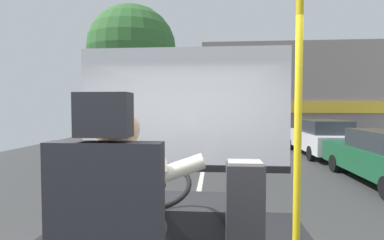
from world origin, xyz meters
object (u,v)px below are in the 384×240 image
(steering_console, at_px, (165,220))
(handrail_pole, at_px, (298,148))
(bus_driver, at_px, (122,210))
(fare_box, at_px, (244,216))
(parked_car_white, at_px, (321,137))

(steering_console, height_order, handrail_pole, handrail_pole)
(steering_console, bearing_deg, bus_driver, -90.00)
(handrail_pole, relative_size, fare_box, 2.37)
(fare_box, relative_size, parked_car_white, 0.19)
(fare_box, bearing_deg, bus_driver, -129.32)
(steering_console, distance_m, handrail_pole, 1.43)
(steering_console, height_order, fare_box, fare_box)
(handrail_pole, bearing_deg, steering_console, 141.45)
(bus_driver, bearing_deg, handrail_pole, 24.70)
(handrail_pole, bearing_deg, fare_box, 125.76)
(bus_driver, relative_size, parked_car_white, 0.18)
(bus_driver, relative_size, fare_box, 0.97)
(handrail_pole, xyz_separation_m, parked_car_white, (3.79, 10.36, -0.96))
(fare_box, distance_m, parked_car_white, 10.78)
(parked_car_white, bearing_deg, fare_box, -112.16)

